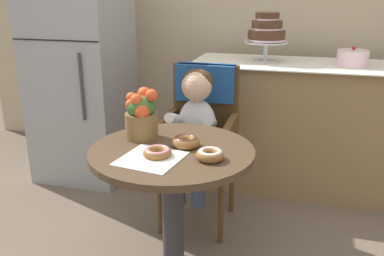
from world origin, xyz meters
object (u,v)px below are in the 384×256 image
Objects in this scene: donut_side at (210,154)px; round_layer_cake at (353,58)px; donut_front at (186,141)px; donut_mid at (157,152)px; tiered_cake_stand at (267,32)px; refrigerator at (81,65)px; wicker_chair at (202,119)px; seated_child at (195,121)px; flower_vase at (141,114)px; cafe_table at (173,192)px.

donut_side is 0.58× the size of round_layer_cake.
donut_front reaches higher than donut_mid.
refrigerator reaches higher than tiered_cake_stand.
wicker_chair reaches higher than donut_side.
tiered_cake_stand reaches higher than seated_child.
round_layer_cake is at bearing 49.61° from flower_vase.
donut_front is 1.33m from tiered_cake_stand.
cafe_table is 2.18× the size of tiered_cake_stand.
donut_front is at bearing 37.38° from cafe_table.
donut_side is (0.22, -0.77, 0.10)m from wicker_chair.
donut_front is at bearing -122.16° from round_layer_cake.
flower_vase is 1.17× the size of round_layer_cake.
donut_front is 0.16m from donut_mid.
donut_side is 0.49× the size of flower_vase.
tiered_cake_stand is (0.08, 1.38, 0.36)m from donut_side.
donut_mid is at bearing -53.52° from flower_vase.
round_layer_cake is at bearing 57.99° from donut_mid.
cafe_table is 0.38m from flower_vase.
refrigerator is at bearing 133.67° from cafe_table.
seated_child is 3.62× the size of round_layer_cake.
donut_side reaches higher than donut_mid.
round_layer_cake is at bearing 57.84° from donut_front.
wicker_chair is 1.08m from round_layer_cake.
refrigerator is at bearing 131.06° from flower_vase.
tiered_cake_stand is (0.30, 0.76, 0.42)m from seated_child.
cafe_table is at bearing -123.02° from round_layer_cake.
refrigerator is (-1.10, 1.06, 0.10)m from donut_front.
donut_front is (0.09, -0.50, 0.07)m from seated_child.
wicker_chair is 0.81m from donut_side.
donut_mid is at bearing -107.15° from cafe_table.
wicker_chair is at bearing 90.00° from seated_child.
seated_child is at bearing 90.50° from donut_mid.
refrigerator is (-0.88, 1.00, 0.02)m from flower_vase.
donut_side is (0.22, 0.02, 0.00)m from donut_mid.
donut_side is at bearing -25.29° from flower_vase.
seated_child is at bearing -88.00° from wicker_chair.
donut_front is at bearing -80.38° from wicker_chair.
round_layer_cake is 0.12× the size of refrigerator.
donut_mid is 0.26m from flower_vase.
donut_mid is 0.36× the size of tiered_cake_stand.
seated_child is 5.83× the size of donut_front.
round_layer_cake reaches higher than donut_side.
donut_side is (0.19, -0.08, 0.23)m from cafe_table.
flower_vase reaches higher than cafe_table.
tiered_cake_stand is at bearing 70.03° from flower_vase.
refrigerator is at bearing -171.33° from tiered_cake_stand.
round_layer_cake reaches higher than cafe_table.
donut_mid is at bearing -89.50° from seated_child.
donut_mid is 0.07× the size of refrigerator.
seated_child is 0.66m from donut_side.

